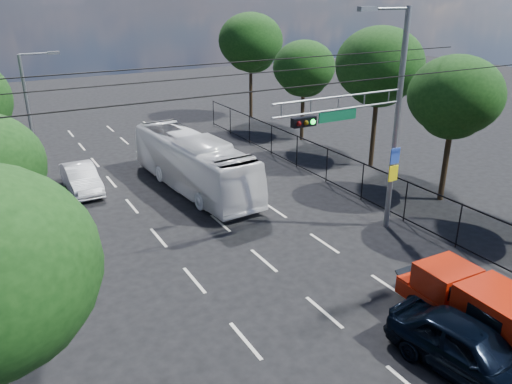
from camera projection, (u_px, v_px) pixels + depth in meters
lane_markings at (203, 208)px, 24.78m from camera, size 6.12×38.00×0.01m
signal_mast at (376, 117)px, 20.41m from camera, size 6.43×0.39×9.50m
streetlight_left at (32, 113)px, 26.89m from camera, size 2.09×0.22×7.08m
utility_wires at (253, 74)px, 17.93m from camera, size 22.00×5.04×0.74m
fence_right at (348, 174)px, 26.41m from camera, size 0.06×34.03×2.00m
tree_right_b at (454, 102)px, 24.02m from camera, size 4.50×4.50×7.31m
tree_right_c at (379, 71)px, 28.90m from camera, size 5.10×5.10×8.29m
tree_right_d at (304, 72)px, 34.70m from camera, size 4.32×4.32×7.02m
tree_right_e at (251, 46)px, 40.85m from camera, size 5.28×5.28×8.58m
red_pickup at (475, 305)px, 15.40m from camera, size 1.97×5.04×1.86m
navy_hatchback at (469, 350)px, 13.72m from camera, size 2.51×4.94×1.61m
white_bus at (193, 163)px, 26.79m from camera, size 3.24×10.69×2.93m
white_van at (81, 178)px, 26.72m from camera, size 1.54×4.34×1.43m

